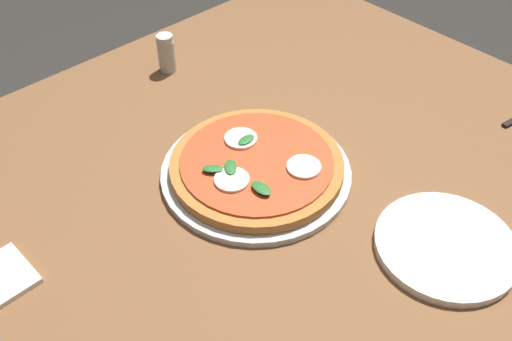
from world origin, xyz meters
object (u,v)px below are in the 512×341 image
at_px(dining_table, 290,226).
at_px(serving_tray, 256,172).
at_px(pepper_shaker, 166,53).
at_px(pizza, 257,165).
at_px(plate_white, 446,246).

distance_m(dining_table, serving_tray, 0.12).
xyz_separation_m(dining_table, pepper_shaker, (-0.06, -0.41, 0.14)).
relative_size(dining_table, pizza, 4.14).
height_order(pizza, pepper_shaker, pepper_shaker).
relative_size(dining_table, serving_tray, 3.76).
relative_size(dining_table, pepper_shaker, 14.80).
bearing_deg(pepper_shaker, dining_table, 82.36).
bearing_deg(serving_tray, dining_table, 115.50).
distance_m(serving_tray, pepper_shaker, 0.36).
bearing_deg(pizza, plate_white, 107.25).
distance_m(pizza, plate_white, 0.32).
bearing_deg(plate_white, pepper_shaker, -89.01).
bearing_deg(pepper_shaker, serving_tray, 76.79).
bearing_deg(pepper_shaker, plate_white, 90.99).
height_order(plate_white, pepper_shaker, pepper_shaker).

